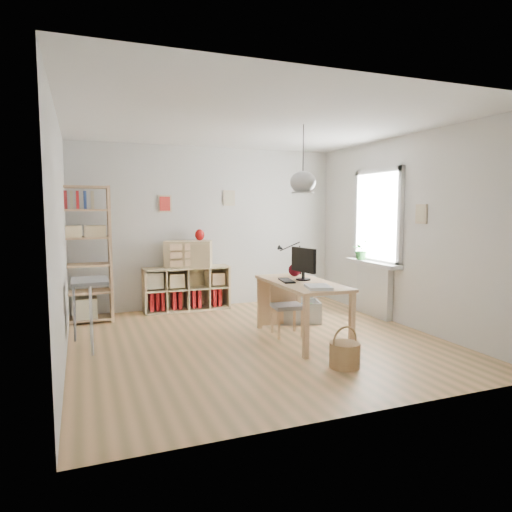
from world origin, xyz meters
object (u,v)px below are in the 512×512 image
object	(u,v)px
desk	(302,289)
chair	(286,303)
tall_bookshelf	(82,249)
monitor	(303,262)
drawer_chest	(188,254)
cube_shelf	(185,292)
storage_chest	(299,307)

from	to	relation	value
desk	chair	size ratio (longest dim) A/B	1.99
tall_bookshelf	chair	size ratio (longest dim) A/B	2.66
monitor	drawer_chest	size ratio (longest dim) A/B	0.64
tall_bookshelf	drawer_chest	world-z (taller)	tall_bookshelf
monitor	drawer_chest	distance (m)	2.32
desk	cube_shelf	bearing A→B (deg)	114.61
chair	monitor	distance (m)	0.61
chair	drawer_chest	bearing A→B (deg)	121.92
cube_shelf	chair	xyz separation A→B (m)	(0.93, -1.94, 0.13)
drawer_chest	monitor	bearing A→B (deg)	-41.34
chair	monitor	xyz separation A→B (m)	(0.17, -0.17, 0.56)
desk	drawer_chest	size ratio (longest dim) A/B	2.00
cube_shelf	monitor	size ratio (longest dim) A/B	2.91
storage_chest	drawer_chest	xyz separation A→B (m)	(-1.36, 1.31, 0.72)
cube_shelf	monitor	distance (m)	2.48
monitor	storage_chest	bearing A→B (deg)	58.46
desk	monitor	size ratio (longest dim) A/B	3.12
tall_bookshelf	drawer_chest	bearing A→B (deg)	8.42
desk	tall_bookshelf	distance (m)	3.27
desk	monitor	xyz separation A→B (m)	(0.08, 0.12, 0.33)
cube_shelf	drawer_chest	world-z (taller)	drawer_chest
cube_shelf	tall_bookshelf	xyz separation A→B (m)	(-1.56, -0.28, 0.79)
storage_chest	drawer_chest	distance (m)	2.03
tall_bookshelf	drawer_chest	xyz separation A→B (m)	(1.62, 0.24, -0.15)
desk	monitor	distance (m)	0.36
chair	storage_chest	distance (m)	0.79
chair	storage_chest	xyz separation A→B (m)	(0.48, 0.59, -0.22)
storage_chest	drawer_chest	world-z (taller)	drawer_chest
monitor	cube_shelf	bearing A→B (deg)	108.53
desk	cube_shelf	size ratio (longest dim) A/B	1.07
tall_bookshelf	storage_chest	distance (m)	3.29
chair	storage_chest	bearing A→B (deg)	57.80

